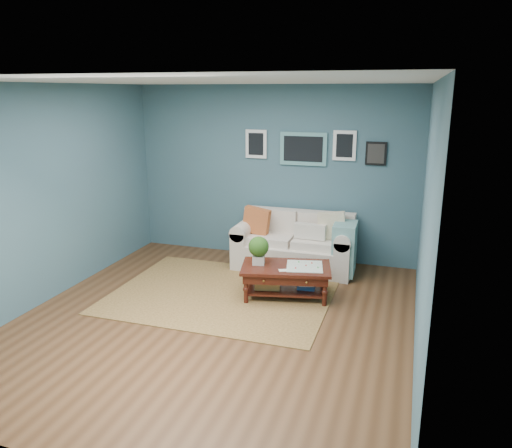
% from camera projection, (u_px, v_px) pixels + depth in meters
% --- Properties ---
extents(room_shell, '(5.00, 5.02, 2.70)m').
position_uv_depth(room_shell, '(215.00, 206.00, 5.57)').
color(room_shell, brown).
rests_on(room_shell, ground).
extents(area_rug, '(2.82, 2.26, 0.01)m').
position_uv_depth(area_rug, '(223.00, 293.00, 6.60)').
color(area_rug, brown).
rests_on(area_rug, ground).
extents(loveseat, '(1.81, 0.82, 0.93)m').
position_uv_depth(loveseat, '(300.00, 244.00, 7.47)').
color(loveseat, '#F2E3CE').
rests_on(loveseat, ground).
extents(coffee_table, '(1.25, 0.89, 0.79)m').
position_uv_depth(coffee_table, '(281.00, 271.00, 6.43)').
color(coffee_table, '#380A09').
rests_on(coffee_table, ground).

